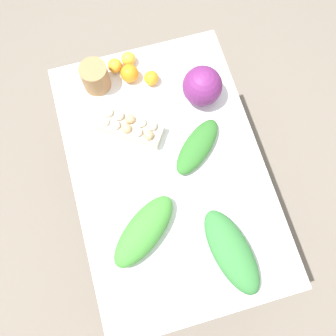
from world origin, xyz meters
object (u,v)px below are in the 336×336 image
object	(u,v)px
orange_2	(129,73)
orange_3	(151,78)
greens_bunch_scallion	(144,231)
egg_carton	(129,126)
paper_bag	(95,77)
greens_bunch_chard	(197,147)
orange_1	(128,59)
cabbage_purple	(202,86)
orange_0	(115,66)
greens_bunch_beet_tops	(231,251)

from	to	relation	value
orange_2	orange_3	world-z (taller)	orange_2
greens_bunch_scallion	egg_carton	bearing A→B (deg)	-6.41
paper_bag	greens_bunch_chard	xyz separation A→B (m)	(-0.43, -0.35, -0.03)
greens_bunch_scallion	orange_1	xyz separation A→B (m)	(0.79, -0.13, -0.01)
egg_carton	orange_2	bearing A→B (deg)	-70.45
cabbage_purple	orange_2	bearing A→B (deg)	58.35
egg_carton	orange_3	world-z (taller)	egg_carton
paper_bag	greens_bunch_scallion	distance (m)	0.72
paper_bag	greens_bunch_chard	size ratio (longest dim) A/B	0.46
orange_2	orange_1	bearing A→B (deg)	-9.96
egg_carton	orange_1	xyz separation A→B (m)	(0.33, -0.08, -0.01)
orange_0	orange_1	world-z (taller)	same
greens_bunch_scallion	orange_2	bearing A→B (deg)	-9.48
greens_bunch_beet_tops	greens_bunch_scallion	xyz separation A→B (m)	(0.17, 0.31, -0.00)
orange_0	orange_3	xyz separation A→B (m)	(-0.11, -0.14, 0.00)
greens_bunch_chard	orange_0	world-z (taller)	same
orange_0	orange_3	size ratio (longest dim) A/B	0.98
egg_carton	greens_bunch_scallion	distance (m)	0.46
cabbage_purple	orange_0	xyz separation A→B (m)	(0.24, 0.34, -0.05)
cabbage_purple	greens_bunch_beet_tops	bearing A→B (deg)	172.05
greens_bunch_beet_tops	greens_bunch_scallion	size ratio (longest dim) A/B	1.05
greens_bunch_beet_tops	orange_3	world-z (taller)	greens_bunch_beet_tops
cabbage_purple	orange_3	xyz separation A→B (m)	(0.13, 0.20, -0.05)
orange_1	orange_3	world-z (taller)	same
orange_0	orange_2	bearing A→B (deg)	-139.19
orange_2	orange_3	distance (m)	0.10
greens_bunch_chard	orange_0	distance (m)	0.54
cabbage_purple	orange_0	bearing A→B (deg)	54.88
orange_3	greens_bunch_chard	bearing A→B (deg)	-164.57
egg_carton	orange_1	size ratio (longest dim) A/B	4.50
paper_bag	greens_bunch_scallion	xyz separation A→B (m)	(-0.72, -0.03, -0.02)
greens_bunch_beet_tops	paper_bag	bearing A→B (deg)	21.10
greens_bunch_chard	paper_bag	bearing A→B (deg)	38.93
orange_2	paper_bag	bearing A→B (deg)	87.09
greens_bunch_scallion	greens_bunch_chard	xyz separation A→B (m)	(0.29, -0.31, -0.01)
greens_bunch_scallion	orange_3	size ratio (longest dim) A/B	5.01
orange_2	orange_3	bearing A→B (deg)	-117.27
cabbage_purple	greens_bunch_chard	bearing A→B (deg)	158.96
greens_bunch_beet_tops	orange_1	size ratio (longest dim) A/B	5.31
cabbage_purple	greens_bunch_chard	xyz separation A→B (m)	(-0.24, 0.09, -0.05)
greens_bunch_beet_tops	orange_3	bearing A→B (deg)	6.80
egg_carton	orange_0	size ratio (longest dim) A/B	4.56
greens_bunch_scallion	orange_2	size ratio (longest dim) A/B	4.06
paper_bag	greens_bunch_chard	world-z (taller)	paper_bag
cabbage_purple	greens_bunch_chard	size ratio (longest dim) A/B	0.61
cabbage_purple	orange_2	distance (m)	0.34
paper_bag	greens_bunch_scallion	world-z (taller)	paper_bag
cabbage_purple	egg_carton	distance (m)	0.37
cabbage_purple	greens_bunch_beet_tops	size ratio (longest dim) A/B	0.49
greens_bunch_chard	orange_1	bearing A→B (deg)	19.65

